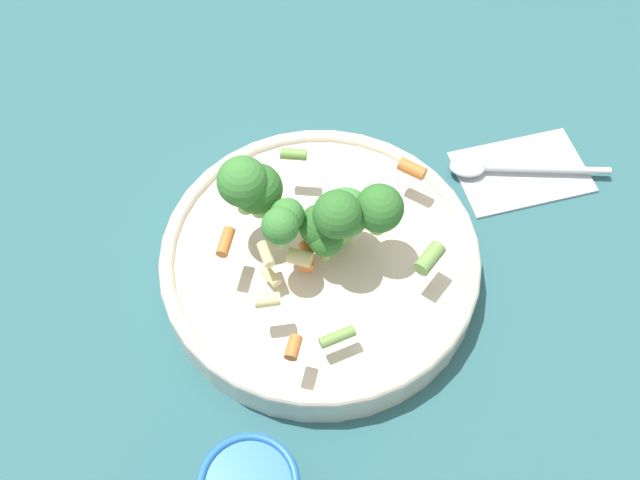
{
  "coord_description": "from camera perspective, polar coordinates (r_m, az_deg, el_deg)",
  "views": [
    {
      "loc": [
        0.31,
        -0.17,
        0.61
      ],
      "look_at": [
        0.0,
        0.0,
        0.06
      ],
      "focal_mm": 42.0,
      "sensor_mm": 36.0,
      "label": 1
    }
  ],
  "objects": [
    {
      "name": "napkin",
      "position": [
        0.8,
        15.11,
        5.09
      ],
      "size": [
        0.11,
        0.15,
        0.01
      ],
      "color": "#B2BCC6",
      "rests_on": "ground_plane"
    },
    {
      "name": "spoon",
      "position": [
        0.78,
        13.5,
        5.37
      ],
      "size": [
        0.1,
        0.15,
        0.01
      ],
      "rotation": [
        0.0,
        0.0,
        10.47
      ],
      "color": "silver",
      "rests_on": "napkin"
    },
    {
      "name": "pasta_salad",
      "position": [
        0.63,
        -0.8,
        2.31
      ],
      "size": [
        0.19,
        0.21,
        0.09
      ],
      "color": "#8CB766",
      "rests_on": "bowl"
    },
    {
      "name": "ground_plane",
      "position": [
        0.7,
        -0.0,
        -2.57
      ],
      "size": [
        3.0,
        3.0,
        0.0
      ],
      "primitive_type": "plane",
      "color": "#2D6066"
    },
    {
      "name": "bowl",
      "position": [
        0.68,
        -0.0,
        -1.62
      ],
      "size": [
        0.29,
        0.29,
        0.04
      ],
      "color": "beige",
      "rests_on": "ground_plane"
    }
  ]
}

